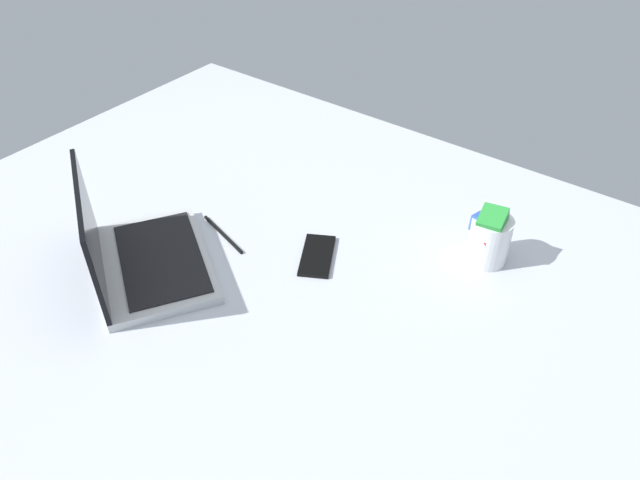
{
  "coord_description": "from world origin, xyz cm",
  "views": [
    {
      "loc": [
        -66.79,
        74.81,
        106.49
      ],
      "look_at": [
        -6.52,
        -6.24,
        24.0
      ],
      "focal_mm": 33.89,
      "sensor_mm": 36.0,
      "label": 1
    }
  ],
  "objects": [
    {
      "name": "bed_mattress",
      "position": [
        0.0,
        0.0,
        9.0
      ],
      "size": [
        180.0,
        140.0,
        18.0
      ],
      "primitive_type": "cube",
      "color": "#B7BCC6",
      "rests_on": "ground"
    },
    {
      "name": "cell_phone",
      "position": [
        -5.2,
        -6.94,
        18.4
      ],
      "size": [
        12.7,
        15.54,
        0.8
      ],
      "primitive_type": "cube",
      "rotation": [
        0.0,
        0.0,
        0.5
      ],
      "color": "black",
      "rests_on": "bed_mattress"
    },
    {
      "name": "laptop",
      "position": [
        22.95,
        19.52,
        22.41
      ],
      "size": [
        40.19,
        37.16,
        23.0
      ],
      "rotation": [
        0.0,
        0.0,
        -0.57
      ],
      "color": "#B7BABC",
      "rests_on": "bed_mattress"
    },
    {
      "name": "snack_cup",
      "position": [
        -35.6,
        -28.6,
        24.13
      ],
      "size": [
        9.0,
        9.2,
        14.06
      ],
      "color": "silver",
      "rests_on": "bed_mattress"
    },
    {
      "name": "charger_cable",
      "position": [
        17.17,
        -0.2,
        18.3
      ],
      "size": [
        16.5,
        5.29,
        0.6
      ],
      "primitive_type": "cube",
      "rotation": [
        0.0,
        0.0,
        -0.28
      ],
      "color": "black",
      "rests_on": "bed_mattress"
    }
  ]
}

